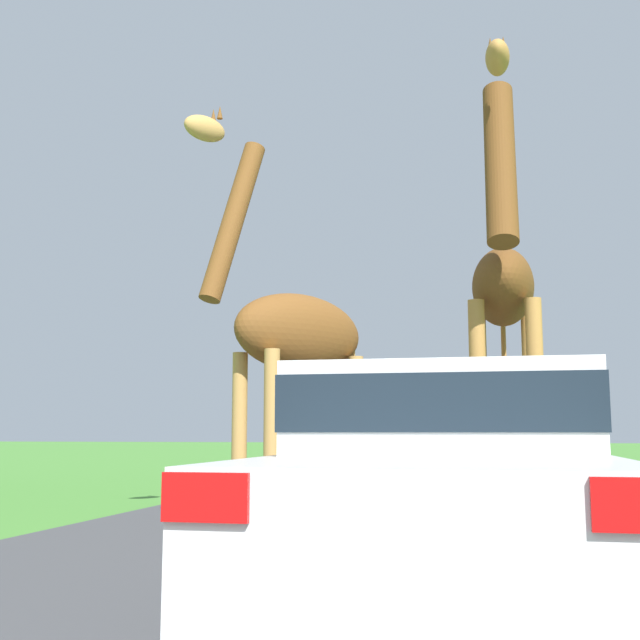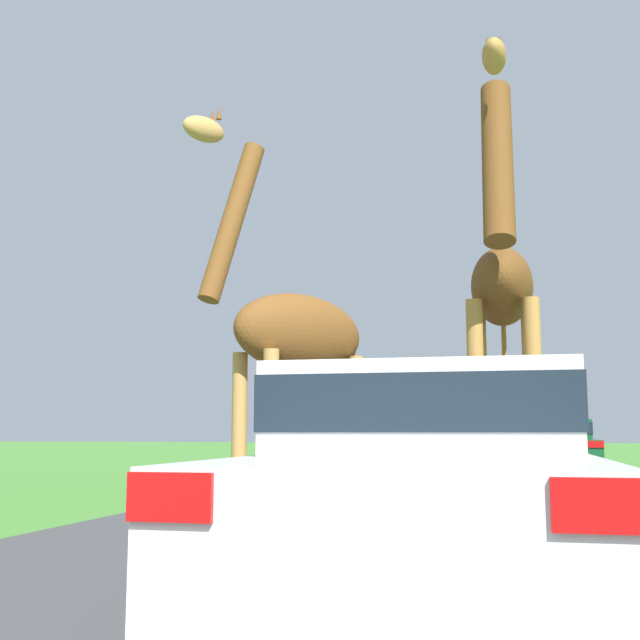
% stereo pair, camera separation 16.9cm
% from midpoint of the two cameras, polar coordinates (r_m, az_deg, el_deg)
% --- Properties ---
extents(road, '(7.31, 120.00, 0.00)m').
position_cam_midpoint_polar(road, '(29.73, 9.85, -9.88)').
color(road, '#424244').
rests_on(road, ground).
extents(giraffe_near_road, '(2.00, 2.58, 4.93)m').
position_cam_midpoint_polar(giraffe_near_road, '(10.10, -2.39, -1.32)').
color(giraffe_near_road, tan).
rests_on(giraffe_near_road, ground).
extents(giraffe_companion, '(0.82, 2.61, 5.10)m').
position_cam_midpoint_polar(giraffe_companion, '(9.18, 12.39, 1.73)').
color(giraffe_companion, '#B77F3D').
rests_on(giraffe_companion, ground).
extents(car_lead_maroon, '(1.71, 4.26, 1.41)m').
position_cam_midpoint_polar(car_lead_maroon, '(4.77, 8.11, -11.69)').
color(car_lead_maroon, silver).
rests_on(car_lead_maroon, ground).
extents(car_queue_right, '(1.97, 4.19, 1.37)m').
position_cam_midpoint_polar(car_queue_right, '(18.44, 1.45, -8.95)').
color(car_queue_right, black).
rests_on(car_queue_right, ground).
extents(car_queue_left, '(1.82, 4.61, 1.32)m').
position_cam_midpoint_polar(car_queue_left, '(25.27, 13.32, -8.54)').
color(car_queue_left, navy).
rests_on(car_queue_left, ground).
extents(car_far_ahead, '(1.71, 4.57, 1.31)m').
position_cam_midpoint_polar(car_far_ahead, '(13.96, 12.88, -9.24)').
color(car_far_ahead, maroon).
rests_on(car_far_ahead, ground).
extents(car_verge_right, '(1.86, 4.56, 1.35)m').
position_cam_midpoint_polar(car_verge_right, '(20.08, 15.43, -8.61)').
color(car_verge_right, '#144C28').
rests_on(car_verge_right, ground).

